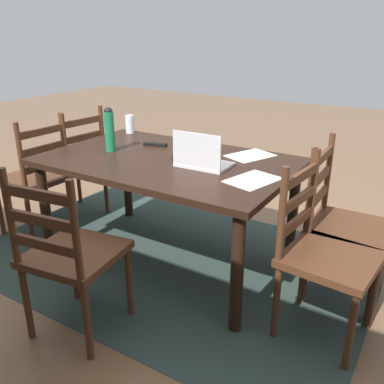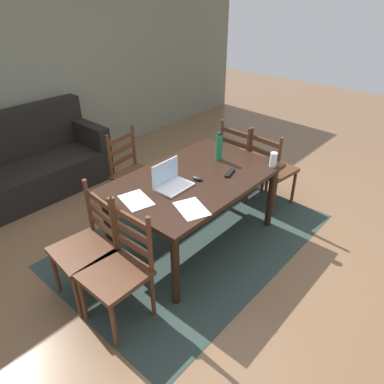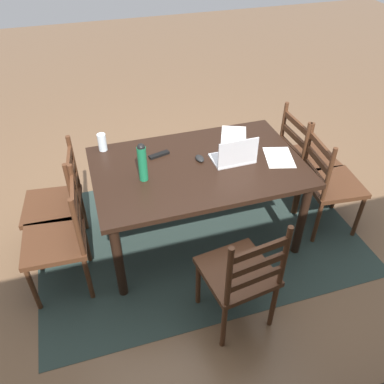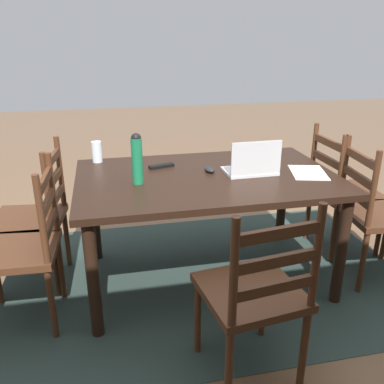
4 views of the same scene
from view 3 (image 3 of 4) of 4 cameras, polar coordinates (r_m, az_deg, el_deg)
The scene contains 15 objects.
ground_plane at distance 3.52m, azimuth 0.77°, elevation -6.10°, with size 14.00×14.00×0.00m, color brown.
area_rug at distance 3.51m, azimuth 0.77°, elevation -6.06°, with size 2.70×1.80×0.01m, color #283833.
dining_table at distance 3.09m, azimuth 0.88°, elevation 2.62°, with size 1.61×1.02×0.74m.
chair_right_far at distance 2.97m, azimuth -18.53°, elevation -6.52°, with size 0.46×0.46×0.95m.
chair_far_head at distance 2.63m, azimuth 7.01°, elevation -11.79°, with size 0.50×0.50×0.95m.
chair_left_far at distance 3.51m, azimuth 19.20°, elevation 1.16°, with size 0.48×0.48×0.95m.
chair_left_near at distance 3.77m, azimuth 15.96°, elevation 4.74°, with size 0.45×0.45×0.95m.
chair_right_near at distance 3.28m, azimuth -18.84°, elevation -1.67°, with size 0.49×0.49×0.95m.
laptop at distance 3.06m, azimuth 6.15°, elevation 5.23°, with size 0.32×0.23×0.23m.
water_bottle at distance 2.82m, azimuth -7.19°, elevation 4.40°, with size 0.07×0.07×0.30m.
drinking_glass at distance 3.26m, azimuth -12.85°, elevation 7.02°, with size 0.07×0.07×0.14m, color silver.
computer_mouse at distance 3.09m, azimuth 1.12°, elevation 4.88°, with size 0.06×0.10×0.03m, color black.
tv_remote at distance 3.15m, azimuth -4.78°, elevation 5.39°, with size 0.04×0.17×0.02m, color black.
paper_stack_left at distance 3.20m, azimuth 12.45°, elevation 4.91°, with size 0.21×0.30×0.00m, color white.
paper_stack_right at distance 3.44m, azimuth 6.05°, elevation 8.23°, with size 0.21×0.30×0.00m, color white.
Camera 3 is at (0.78, 2.37, 2.47)m, focal length 36.93 mm.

